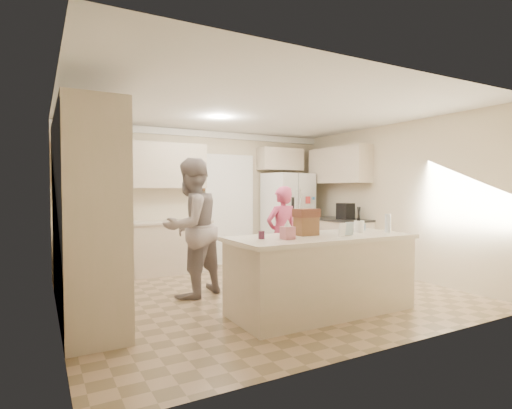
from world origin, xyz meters
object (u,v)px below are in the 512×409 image
refrigerator (288,218)px  tissue_box (288,233)px  coffee_maker (345,211)px  island_base (321,275)px  utensil_crock (359,226)px  teen_girl (282,235)px  teen_boy (191,227)px  dollhouse_body (306,226)px

refrigerator → tissue_box: (-2.06, -3.11, 0.10)m
coffee_maker → tissue_box: 3.28m
refrigerator → island_base: refrigerator is taller
utensil_crock → teen_girl: teen_girl is taller
refrigerator → utensil_crock: bearing=-114.6°
teen_boy → teen_girl: size_ratio=1.25×
refrigerator → island_base: (-1.51, -3.01, -0.46)m
coffee_maker → teen_girl: (-1.67, -0.41, -0.31)m
tissue_box → teen_girl: 1.86m
tissue_box → dollhouse_body: 0.45m
dollhouse_body → tissue_box: bearing=-153.4°
island_base → tissue_box: 0.79m
tissue_box → dollhouse_body: bearing=26.6°
island_base → teen_boy: teen_boy is taller
refrigerator → coffee_maker: 1.25m
island_base → teen_boy: (-1.14, 1.42, 0.52)m
teen_boy → teen_girl: 1.53m
refrigerator → teen_girl: bearing=-134.8°
teen_boy → refrigerator: bearing=-175.3°
coffee_maker → utensil_crock: size_ratio=2.00×
teen_boy → teen_girl: bearing=156.1°
coffee_maker → tissue_box: (-2.60, -2.00, -0.07)m
teen_boy → utensil_crock: bearing=116.1°
coffee_maker → refrigerator: bearing=115.8°
island_base → teen_girl: size_ratio=1.44×
utensil_crock → teen_boy: bearing=142.6°
utensil_crock → dollhouse_body: (-0.80, 0.05, 0.04)m
dollhouse_body → teen_boy: teen_boy is taller
tissue_box → teen_boy: bearing=111.1°
coffee_maker → utensil_crock: bearing=-127.1°
dollhouse_body → teen_boy: (-0.99, 1.32, -0.08)m
coffee_maker → tissue_box: size_ratio=2.14×
coffee_maker → island_base: coffee_maker is taller
teen_girl → tissue_box: bearing=56.2°
coffee_maker → tissue_box: coffee_maker is taller
utensil_crock → tissue_box: bearing=-172.9°
refrigerator → island_base: 3.40m
utensil_crock → teen_girl: 1.48m
island_base → teen_girl: 1.57m
coffee_maker → utensil_crock: 2.32m
utensil_crock → tissue_box: utensil_crock is taller
refrigerator → tissue_box: size_ratio=12.86×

